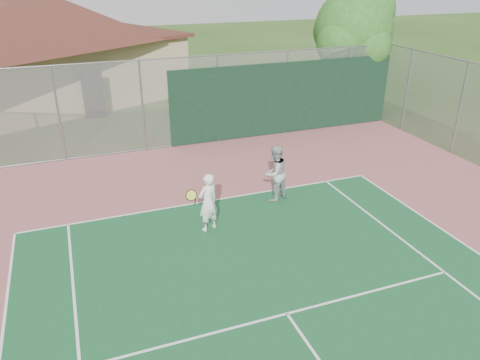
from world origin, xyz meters
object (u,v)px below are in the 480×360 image
at_px(tree, 355,31).
at_px(player_grey_back, 275,174).
at_px(clubhouse, 39,42).
at_px(player_white_front, 208,203).

height_order(tree, player_grey_back, tree).
xyz_separation_m(clubhouse, player_grey_back, (6.50, -15.17, -2.19)).
height_order(clubhouse, tree, clubhouse).
xyz_separation_m(clubhouse, player_white_front, (4.08, -16.19, -2.24)).
xyz_separation_m(tree, player_white_front, (-9.81, -8.49, -3.05)).
xyz_separation_m(clubhouse, tree, (13.89, -7.71, 0.81)).
relative_size(player_white_front, player_grey_back, 0.94).
distance_m(clubhouse, player_grey_back, 16.65).
relative_size(clubhouse, player_white_front, 10.05).
xyz_separation_m(player_white_front, player_grey_back, (2.43, 1.03, 0.05)).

